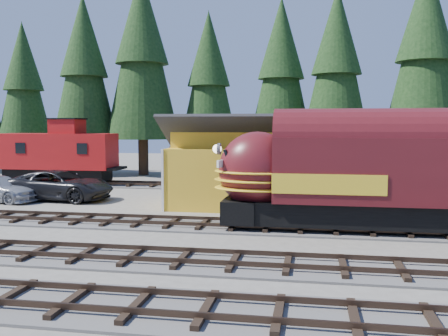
% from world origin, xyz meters
% --- Properties ---
extents(ground, '(120.00, 120.00, 0.00)m').
position_xyz_m(ground, '(0.00, 0.00, 0.00)').
color(ground, '#6B665B').
rests_on(ground, ground).
extents(track_spur, '(32.00, 3.20, 0.33)m').
position_xyz_m(track_spur, '(-10.00, 18.00, 0.06)').
color(track_spur, '#4C4947').
rests_on(track_spur, ground).
extents(depot, '(12.80, 7.00, 5.30)m').
position_xyz_m(depot, '(-0.00, 10.50, 2.96)').
color(depot, orange).
rests_on(depot, ground).
extents(conifer_backdrop, '(81.05, 23.04, 16.38)m').
position_xyz_m(conifer_backdrop, '(4.88, 24.69, 9.54)').
color(conifer_backdrop, black).
rests_on(conifer_backdrop, ground).
extents(locomotive, '(15.01, 2.98, 4.08)m').
position_xyz_m(locomotive, '(4.82, 4.00, 2.41)').
color(locomotive, black).
rests_on(locomotive, ground).
extents(caboose, '(9.21, 2.67, 4.79)m').
position_xyz_m(caboose, '(-17.81, 18.00, 2.40)').
color(caboose, black).
rests_on(caboose, ground).
extents(pickup_truck_a, '(6.89, 3.52, 1.86)m').
position_xyz_m(pickup_truck_a, '(-13.60, 10.40, 0.93)').
color(pickup_truck_a, black).
rests_on(pickup_truck_a, ground).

